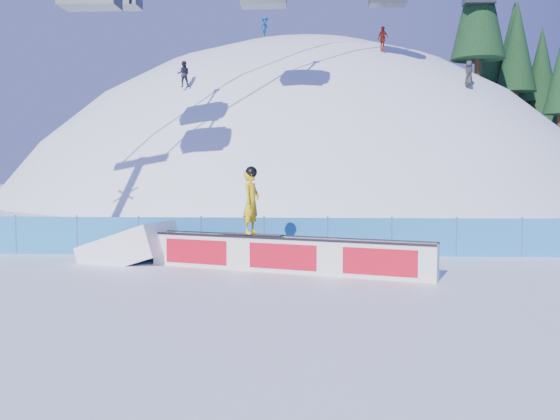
{
  "coord_description": "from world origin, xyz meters",
  "views": [
    {
      "loc": [
        0.41,
        -15.01,
        2.81
      ],
      "look_at": [
        -0.43,
        3.05,
        1.54
      ],
      "focal_mm": 40.0,
      "sensor_mm": 36.0,
      "label": 1
    }
  ],
  "objects": [
    {
      "name": "rail_box",
      "position": [
        -0.2,
        1.44,
        0.47
      ],
      "size": [
        7.69,
        3.07,
        0.95
      ],
      "rotation": [
        0.0,
        0.0,
        -0.33
      ],
      "color": "silver",
      "rests_on": "ground"
    },
    {
      "name": "ground",
      "position": [
        0.0,
        0.0,
        0.0
      ],
      "size": [
        160.0,
        160.0,
        0.0
      ],
      "primitive_type": "plane",
      "color": "white",
      "rests_on": "ground"
    },
    {
      "name": "snow_hill",
      "position": [
        0.0,
        42.0,
        -18.0
      ],
      "size": [
        64.0,
        64.0,
        64.0
      ],
      "color": "white",
      "rests_on": "ground"
    },
    {
      "name": "distant_skiers",
      "position": [
        0.45,
        30.18,
        11.18
      ],
      "size": [
        19.31,
        13.11,
        7.23
      ],
      "color": "black",
      "rests_on": "ground"
    },
    {
      "name": "snowboarder",
      "position": [
        -1.15,
        1.77,
        1.87
      ],
      "size": [
        1.79,
        0.88,
        1.86
      ],
      "rotation": [
        0.0,
        0.0,
        1.19
      ],
      "color": "black",
      "rests_on": "rail_box"
    },
    {
      "name": "snow_ramp",
      "position": [
        -4.89,
        3.04,
        0.0
      ],
      "size": [
        3.1,
        2.46,
        1.68
      ],
      "primitive_type": null,
      "rotation": [
        0.0,
        -0.31,
        -0.33
      ],
      "color": "white",
      "rests_on": "ground"
    },
    {
      "name": "safety_fence",
      "position": [
        0.0,
        4.5,
        0.6
      ],
      "size": [
        22.05,
        0.05,
        1.3
      ],
      "color": "#2272B8",
      "rests_on": "ground"
    }
  ]
}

